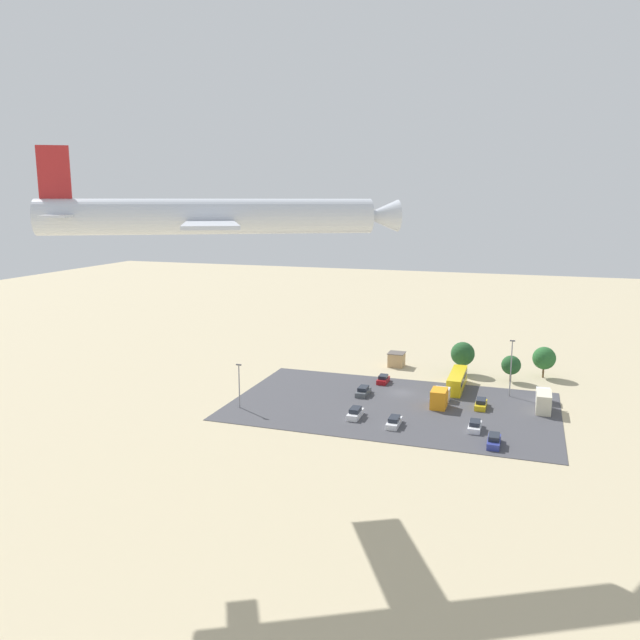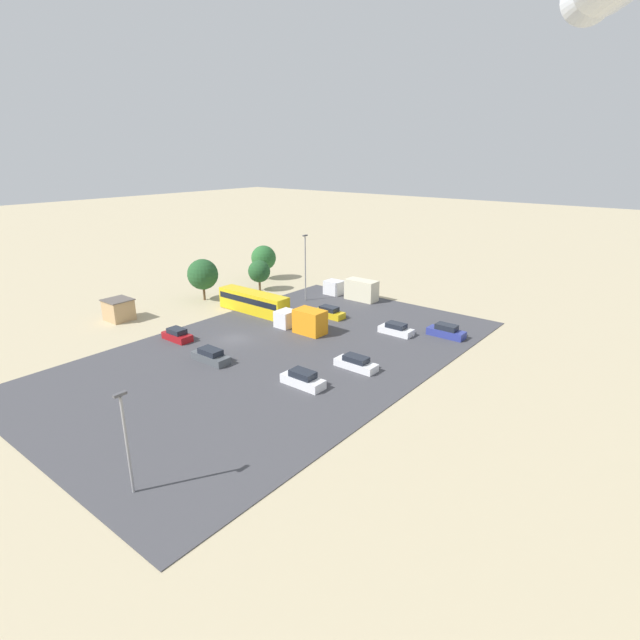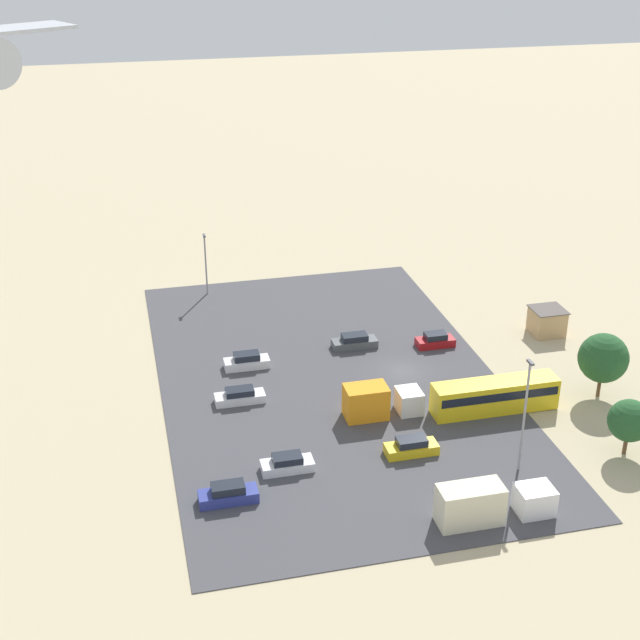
# 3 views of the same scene
# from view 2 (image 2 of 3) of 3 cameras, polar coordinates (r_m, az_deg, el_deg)

# --- Properties ---
(ground_plane) EXTENTS (400.00, 400.00, 0.00)m
(ground_plane) POSITION_cam_2_polar(r_m,az_deg,el_deg) (62.93, -9.75, -2.24)
(ground_plane) COLOR tan
(parking_lot_surface) EXTENTS (54.19, 32.95, 0.08)m
(parking_lot_surface) POSITION_cam_2_polar(r_m,az_deg,el_deg) (57.81, -4.72, -3.91)
(parking_lot_surface) COLOR #424247
(parking_lot_surface) RESTS_ON ground
(shed_building) EXTENTS (3.41, 3.57, 2.96)m
(shed_building) POSITION_cam_2_polar(r_m,az_deg,el_deg) (74.28, -22.02, 1.11)
(shed_building) COLOR tan
(shed_building) RESTS_ON ground
(bus) EXTENTS (2.58, 11.92, 3.02)m
(bus) POSITION_cam_2_polar(r_m,az_deg,el_deg) (72.48, -7.60, 2.11)
(bus) COLOR gold
(bus) RESTS_ON ground
(parked_car_0) EXTENTS (1.83, 4.78, 1.50)m
(parked_car_0) POSITION_cam_2_polar(r_m,az_deg,el_deg) (56.67, -12.38, -4.05)
(parked_car_0) COLOR #4C5156
(parked_car_0) RESTS_ON ground
(parked_car_1) EXTENTS (1.74, 4.76, 1.42)m
(parked_car_1) POSITION_cam_2_polar(r_m,az_deg,el_deg) (53.76, 4.13, -4.96)
(parked_car_1) COLOR silver
(parked_car_1) RESTS_ON ground
(parked_car_2) EXTENTS (1.81, 4.41, 1.44)m
(parked_car_2) POSITION_cam_2_polar(r_m,az_deg,el_deg) (64.30, 8.68, -1.07)
(parked_car_2) COLOR silver
(parked_car_2) RESTS_ON ground
(parked_car_3) EXTENTS (1.78, 4.61, 1.59)m
(parked_car_3) POSITION_cam_2_polar(r_m,az_deg,el_deg) (49.86, -1.98, -6.81)
(parked_car_3) COLOR silver
(parked_car_3) RESTS_ON ground
(parked_car_4) EXTENTS (1.80, 4.06, 1.50)m
(parked_car_4) POSITION_cam_2_polar(r_m,az_deg,el_deg) (64.01, -16.01, -1.68)
(parked_car_4) COLOR maroon
(parked_car_4) RESTS_ON ground
(parked_car_5) EXTENTS (1.79, 4.57, 1.54)m
(parked_car_5) POSITION_cam_2_polar(r_m,az_deg,el_deg) (70.06, 1.04, 0.85)
(parked_car_5) COLOR gold
(parked_car_5) RESTS_ON ground
(parked_car_6) EXTENTS (1.76, 4.71, 1.61)m
(parked_car_6) POSITION_cam_2_polar(r_m,az_deg,el_deg) (64.62, 14.23, -1.28)
(parked_car_6) COLOR navy
(parked_car_6) RESTS_ON ground
(parked_truck_0) EXTENTS (2.52, 7.25, 3.12)m
(parked_truck_0) POSITION_cam_2_polar(r_m,az_deg,el_deg) (64.28, -1.97, -0.09)
(parked_truck_0) COLOR silver
(parked_truck_0) RESTS_ON ground
(parked_truck_1) EXTENTS (2.34, 9.31, 3.21)m
(parked_truck_1) POSITION_cam_2_polar(r_m,az_deg,el_deg) (79.09, 3.85, 3.53)
(parked_truck_1) COLOR silver
(parked_truck_1) RESTS_ON ground
(tree_near_shed) EXTENTS (4.75, 4.75, 6.49)m
(tree_near_shed) POSITION_cam_2_polar(r_m,az_deg,el_deg) (79.77, -13.25, 5.10)
(tree_near_shed) COLOR brown
(tree_near_shed) RESTS_ON ground
(tree_apron_mid) EXTENTS (3.69, 3.69, 5.13)m
(tree_apron_mid) POSITION_cam_2_polar(r_m,az_deg,el_deg) (83.95, -6.97, 5.54)
(tree_apron_mid) COLOR brown
(tree_apron_mid) RESTS_ON ground
(tree_apron_far) EXTENTS (4.46, 4.46, 6.18)m
(tree_apron_far) POSITION_cam_2_polar(r_m,az_deg,el_deg) (91.36, -6.46, 7.06)
(tree_apron_far) COLOR brown
(tree_apron_far) RESTS_ON ground
(light_pole_lot_centre) EXTENTS (0.90, 0.28, 10.23)m
(light_pole_lot_centre) POSITION_cam_2_polar(r_m,az_deg,el_deg) (76.89, -1.69, 6.26)
(light_pole_lot_centre) COLOR gray
(light_pole_lot_centre) RESTS_ON ground
(light_pole_lot_edge) EXTENTS (0.90, 0.28, 7.54)m
(light_pole_lot_edge) POSITION_cam_2_polar(r_m,az_deg,el_deg) (36.07, -21.28, -12.52)
(light_pole_lot_edge) COLOR gray
(light_pole_lot_edge) RESTS_ON ground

